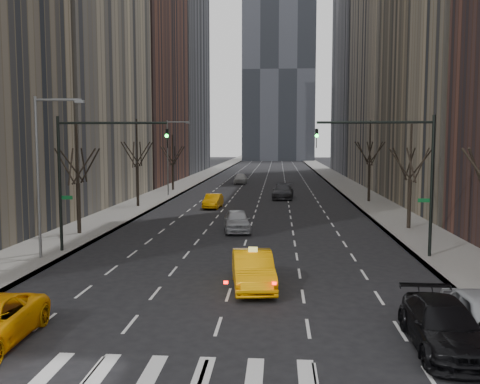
# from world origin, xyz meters

# --- Properties ---
(ground) EXTENTS (400.00, 400.00, 0.00)m
(ground) POSITION_xyz_m (0.00, 0.00, 0.00)
(ground) COLOR black
(ground) RESTS_ON ground
(sidewalk_left) EXTENTS (4.50, 320.00, 0.15)m
(sidewalk_left) POSITION_xyz_m (-12.25, 70.00, 0.07)
(sidewalk_left) COLOR slate
(sidewalk_left) RESTS_ON ground
(sidewalk_right) EXTENTS (4.50, 320.00, 0.15)m
(sidewalk_right) POSITION_xyz_m (12.25, 70.00, 0.07)
(sidewalk_right) COLOR slate
(sidewalk_right) RESTS_ON ground
(bld_left_far) EXTENTS (14.00, 28.00, 44.00)m
(bld_left_far) POSITION_xyz_m (-21.50, 66.00, 22.00)
(bld_left_far) COLOR brown
(bld_left_far) RESTS_ON ground
(bld_left_deep) EXTENTS (14.00, 30.00, 60.00)m
(bld_left_deep) POSITION_xyz_m (-21.50, 96.00, 30.00)
(bld_left_deep) COLOR slate
(bld_left_deep) RESTS_ON ground
(bld_right_far) EXTENTS (14.00, 28.00, 50.00)m
(bld_right_far) POSITION_xyz_m (21.50, 64.00, 25.00)
(bld_right_far) COLOR tan
(bld_right_far) RESTS_ON ground
(bld_right_deep) EXTENTS (14.00, 30.00, 58.00)m
(bld_right_deep) POSITION_xyz_m (21.50, 95.00, 29.00)
(bld_right_deep) COLOR slate
(bld_right_deep) RESTS_ON ground
(tree_lw_b) EXTENTS (3.36, 3.50, 7.82)m
(tree_lw_b) POSITION_xyz_m (-12.00, 18.00, 3.72)
(tree_lw_b) COLOR black
(tree_lw_b) RESTS_ON ground
(tree_lw_c) EXTENTS (3.36, 3.50, 8.74)m
(tree_lw_c) POSITION_xyz_m (-12.00, 34.00, 4.04)
(tree_lw_c) COLOR black
(tree_lw_c) RESTS_ON ground
(tree_lw_d) EXTENTS (3.36, 3.50, 7.36)m
(tree_lw_d) POSITION_xyz_m (-12.00, 52.00, 3.56)
(tree_lw_d) COLOR black
(tree_lw_d) RESTS_ON ground
(tree_rw_b) EXTENTS (3.36, 3.50, 7.82)m
(tree_rw_b) POSITION_xyz_m (12.00, 22.00, 3.72)
(tree_rw_b) COLOR black
(tree_rw_b) RESTS_ON ground
(tree_rw_c) EXTENTS (3.36, 3.50, 8.74)m
(tree_rw_c) POSITION_xyz_m (12.00, 40.00, 4.04)
(tree_rw_c) COLOR black
(tree_rw_c) RESTS_ON ground
(traffic_mast_left) EXTENTS (6.69, 0.39, 8.00)m
(traffic_mast_left) POSITION_xyz_m (-9.11, 12.00, 5.49)
(traffic_mast_left) COLOR black
(traffic_mast_left) RESTS_ON ground
(traffic_mast_right) EXTENTS (6.69, 0.39, 8.00)m
(traffic_mast_right) POSITION_xyz_m (9.11, 12.00, 5.49)
(traffic_mast_right) COLOR black
(traffic_mast_right) RESTS_ON ground
(streetlight_near) EXTENTS (2.83, 0.22, 9.00)m
(streetlight_near) POSITION_xyz_m (-10.84, 10.00, 5.62)
(streetlight_near) COLOR slate
(streetlight_near) RESTS_ON ground
(streetlight_far) EXTENTS (2.83, 0.22, 9.00)m
(streetlight_far) POSITION_xyz_m (-10.84, 45.00, 5.62)
(streetlight_far) COLOR slate
(streetlight_far) RESTS_ON ground
(taxi_sedan) EXTENTS (2.39, 5.26, 1.67)m
(taxi_sedan) POSITION_xyz_m (1.02, 5.19, 0.84)
(taxi_sedan) COLOR #FFA405
(taxi_sedan) RESTS_ON ground
(silver_sedan_ahead) EXTENTS (2.49, 4.93, 1.61)m
(silver_sedan_ahead) POSITION_xyz_m (-0.90, 20.42, 0.80)
(silver_sedan_ahead) COLOR #ADAFB5
(silver_sedan_ahead) RESTS_ON ground
(parked_suv_black) EXTENTS (2.27, 5.34, 1.54)m
(parked_suv_black) POSITION_xyz_m (7.50, -1.58, 0.77)
(parked_suv_black) COLOR black
(parked_suv_black) RESTS_ON ground
(far_taxi) EXTENTS (1.72, 4.31, 1.39)m
(far_taxi) POSITION_xyz_m (-4.37, 34.09, 0.70)
(far_taxi) COLOR #FB9E05
(far_taxi) RESTS_ON ground
(far_suv_grey) EXTENTS (2.70, 5.81, 1.64)m
(far_suv_grey) POSITION_xyz_m (2.71, 43.26, 0.82)
(far_suv_grey) COLOR #313136
(far_suv_grey) RESTS_ON ground
(far_car_white) EXTENTS (1.93, 4.76, 1.62)m
(far_car_white) POSITION_xyz_m (-3.79, 64.87, 0.81)
(far_car_white) COLOR #BCBCBC
(far_car_white) RESTS_ON ground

